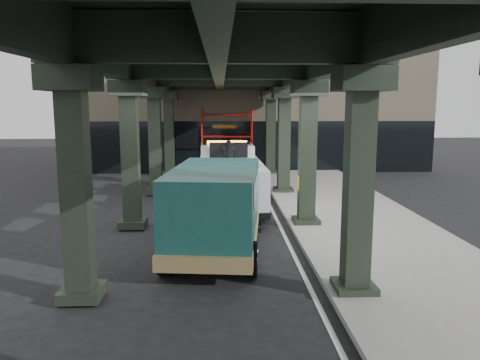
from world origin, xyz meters
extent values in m
plane|color=black|center=(0.00, 0.00, 0.00)|extent=(90.00, 90.00, 0.00)
cube|color=gray|center=(4.50, 2.00, 0.07)|extent=(5.00, 40.00, 0.15)
cube|color=silver|center=(1.70, 2.00, 0.01)|extent=(0.12, 38.00, 0.01)
cube|color=black|center=(2.60, -4.00, 2.50)|extent=(0.55, 0.55, 5.00)
cube|color=black|center=(2.60, -4.00, 4.75)|extent=(1.10, 1.10, 0.50)
cube|color=black|center=(2.60, -4.00, 0.18)|extent=(0.90, 0.90, 0.24)
cube|color=black|center=(2.60, 2.00, 2.50)|extent=(0.55, 0.55, 5.00)
cube|color=black|center=(2.60, 2.00, 4.75)|extent=(1.10, 1.10, 0.50)
cube|color=black|center=(2.60, 2.00, 0.18)|extent=(0.90, 0.90, 0.24)
cube|color=black|center=(2.60, 8.00, 2.50)|extent=(0.55, 0.55, 5.00)
cube|color=black|center=(2.60, 8.00, 4.75)|extent=(1.10, 1.10, 0.50)
cube|color=black|center=(2.60, 8.00, 0.18)|extent=(0.90, 0.90, 0.24)
cube|color=black|center=(2.60, 14.00, 2.50)|extent=(0.55, 0.55, 5.00)
cube|color=black|center=(2.60, 14.00, 4.75)|extent=(1.10, 1.10, 0.50)
cube|color=black|center=(2.60, 14.00, 0.18)|extent=(0.90, 0.90, 0.24)
cube|color=black|center=(-3.40, -4.00, 2.50)|extent=(0.55, 0.55, 5.00)
cube|color=black|center=(-3.40, -4.00, 4.75)|extent=(1.10, 1.10, 0.50)
cube|color=black|center=(-3.40, -4.00, 0.18)|extent=(0.90, 0.90, 0.24)
cube|color=black|center=(-3.40, 2.00, 2.50)|extent=(0.55, 0.55, 5.00)
cube|color=black|center=(-3.40, 2.00, 4.75)|extent=(1.10, 1.10, 0.50)
cube|color=black|center=(-3.40, 2.00, 0.18)|extent=(0.90, 0.90, 0.24)
cube|color=black|center=(-3.40, 8.00, 2.50)|extent=(0.55, 0.55, 5.00)
cube|color=black|center=(-3.40, 8.00, 4.75)|extent=(1.10, 1.10, 0.50)
cube|color=black|center=(-3.40, 8.00, 0.18)|extent=(0.90, 0.90, 0.24)
cube|color=black|center=(-3.40, 14.00, 2.50)|extent=(0.55, 0.55, 5.00)
cube|color=black|center=(-3.40, 14.00, 4.75)|extent=(1.10, 1.10, 0.50)
cube|color=black|center=(-3.40, 14.00, 0.18)|extent=(0.90, 0.90, 0.24)
cube|color=black|center=(2.60, 2.00, 5.55)|extent=(0.35, 32.00, 1.10)
cube|color=black|center=(-3.40, 2.00, 5.55)|extent=(0.35, 32.00, 1.10)
cube|color=black|center=(-0.40, 2.00, 5.55)|extent=(0.35, 32.00, 1.10)
cube|color=black|center=(-0.40, 2.00, 6.25)|extent=(7.40, 32.00, 0.30)
cube|color=#C6B793|center=(2.00, 20.00, 4.00)|extent=(22.00, 10.00, 8.00)
cylinder|color=red|center=(-1.50, 14.90, 2.00)|extent=(0.08, 0.08, 4.00)
cylinder|color=red|center=(-1.50, 14.10, 2.00)|extent=(0.08, 0.08, 4.00)
cylinder|color=red|center=(1.50, 14.90, 2.00)|extent=(0.08, 0.08, 4.00)
cylinder|color=red|center=(1.50, 14.10, 2.00)|extent=(0.08, 0.08, 4.00)
cylinder|color=red|center=(0.00, 14.90, 1.00)|extent=(3.00, 0.08, 0.08)
cylinder|color=red|center=(0.00, 14.90, 2.30)|extent=(3.00, 0.08, 0.08)
cylinder|color=red|center=(0.00, 14.90, 3.60)|extent=(3.00, 0.08, 0.08)
cube|color=black|center=(-0.01, 4.93, 0.69)|extent=(1.20, 7.46, 0.25)
cube|color=silver|center=(-0.09, 7.46, 1.54)|extent=(2.40, 2.44, 1.78)
cube|color=silver|center=(-0.11, 8.50, 1.04)|extent=(2.35, 0.76, 0.89)
cube|color=black|center=(-0.09, 7.70, 2.03)|extent=(2.22, 1.35, 0.84)
cube|color=silver|center=(0.02, 3.79, 1.34)|extent=(2.52, 5.02, 1.39)
cube|color=orange|center=(-0.08, 7.26, 2.53)|extent=(1.79, 0.33, 0.16)
cube|color=black|center=(-0.04, 5.77, 2.33)|extent=(1.60, 0.64, 0.59)
cylinder|color=black|center=(0.01, 3.99, 2.08)|extent=(0.34, 3.47, 1.33)
cube|color=black|center=(0.09, 1.26, 0.35)|extent=(0.34, 1.40, 0.18)
cube|color=black|center=(0.11, 0.57, 0.30)|extent=(1.59, 0.29, 0.18)
cylinder|color=black|center=(-1.18, 7.72, 0.55)|extent=(0.38, 1.10, 1.09)
cylinder|color=silver|center=(-1.18, 7.72, 0.55)|extent=(0.40, 0.61, 0.60)
cylinder|color=black|center=(1.00, 7.78, 0.55)|extent=(0.38, 1.10, 1.09)
cylinder|color=silver|center=(1.00, 7.78, 0.55)|extent=(0.40, 0.61, 0.60)
cylinder|color=black|center=(-1.09, 4.45, 0.55)|extent=(0.38, 1.10, 1.09)
cylinder|color=silver|center=(-1.09, 4.45, 0.55)|extent=(0.40, 0.61, 0.60)
cylinder|color=black|center=(1.09, 4.51, 0.55)|extent=(0.38, 1.10, 1.09)
cylinder|color=silver|center=(1.09, 4.51, 0.55)|extent=(0.40, 0.61, 0.60)
cylinder|color=black|center=(-1.06, 3.16, 0.55)|extent=(0.38, 1.10, 1.09)
cylinder|color=silver|center=(-1.06, 3.16, 0.55)|extent=(0.40, 0.61, 0.60)
cylinder|color=black|center=(1.13, 3.23, 0.55)|extent=(0.38, 1.10, 1.09)
cylinder|color=silver|center=(1.13, 3.23, 0.55)|extent=(0.40, 0.61, 0.60)
cube|color=#113F3B|center=(-0.20, 1.92, 1.02)|extent=(2.32, 1.41, 0.97)
cube|color=#113F3B|center=(-0.52, -1.02, 1.45)|extent=(2.77, 5.06, 2.10)
cube|color=olive|center=(-0.47, -0.59, 0.59)|extent=(2.94, 6.24, 0.38)
cube|color=black|center=(-0.25, 1.49, 1.88)|extent=(2.14, 0.69, 0.90)
cube|color=black|center=(-0.48, -0.70, 1.99)|extent=(2.70, 4.10, 0.59)
cube|color=silver|center=(-0.14, 2.49, 0.59)|extent=(2.15, 0.36, 0.32)
cylinder|color=black|center=(-1.28, 1.98, 0.45)|extent=(0.40, 0.93, 0.90)
cylinder|color=silver|center=(-1.28, 1.98, 0.45)|extent=(0.40, 0.53, 0.50)
cylinder|color=black|center=(0.86, 1.75, 0.45)|extent=(0.40, 0.93, 0.90)
cylinder|color=silver|center=(0.86, 1.75, 0.45)|extent=(0.40, 0.53, 0.50)
cylinder|color=black|center=(-1.76, -2.51, 0.45)|extent=(0.40, 0.93, 0.90)
cylinder|color=silver|center=(-1.76, -2.51, 0.45)|extent=(0.40, 0.53, 0.50)
cylinder|color=black|center=(0.38, -2.74, 0.45)|extent=(0.40, 0.93, 0.90)
cylinder|color=silver|center=(0.38, -2.74, 0.45)|extent=(0.40, 0.53, 0.50)
camera|label=1|loc=(-0.35, -13.80, 4.24)|focal=35.00mm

